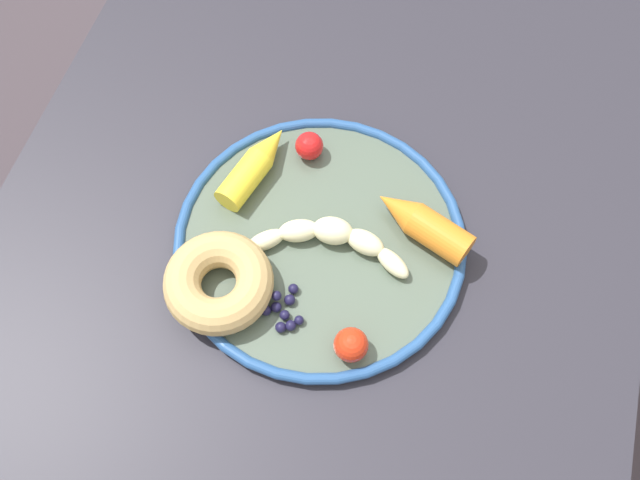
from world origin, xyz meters
The scene contains 10 objects.
ground_plane centered at (0.00, 0.00, 0.00)m, with size 6.00×6.00×0.00m, color #3D343B.
dining_table centered at (0.00, 0.00, 0.66)m, with size 0.99×0.72×0.77m.
plate centered at (-0.05, -0.01, 0.78)m, with size 0.32×0.32×0.02m.
banana centered at (-0.05, -0.02, 0.80)m, with size 0.07×0.18×0.03m.
carrot_orange centered at (-0.01, -0.11, 0.80)m, with size 0.07×0.12×0.04m.
carrot_yellow centered at (0.01, 0.08, 0.80)m, with size 0.12×0.06×0.03m.
donut centered at (-0.13, 0.07, 0.80)m, with size 0.11×0.11×0.04m, color tan.
blueberry_pile centered at (-0.13, 0.01, 0.79)m, with size 0.05×0.06×0.02m.
tomato_near centered at (-0.16, -0.07, 0.80)m, with size 0.03×0.03×0.03m, color red.
tomato_mid centered at (0.06, 0.03, 0.80)m, with size 0.03×0.03×0.03m, color red.
Camera 1 is at (-0.36, -0.10, 1.45)m, focal length 38.70 mm.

